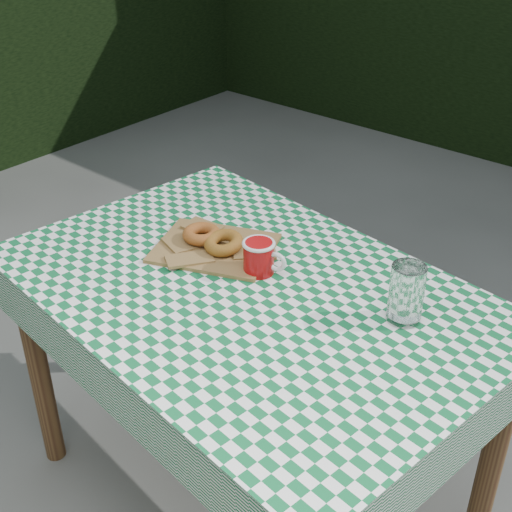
# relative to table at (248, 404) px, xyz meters

# --- Properties ---
(table) EXTENTS (1.30, 0.95, 0.75)m
(table) POSITION_rel_table_xyz_m (0.00, 0.00, 0.00)
(table) COLOR #512F1C
(table) RESTS_ON ground
(tablecloth) EXTENTS (1.32, 0.98, 0.01)m
(tablecloth) POSITION_rel_table_xyz_m (0.00, 0.00, 0.38)
(tablecloth) COLOR #0E5C2F
(tablecloth) RESTS_ON table
(paper_bag) EXTENTS (0.37, 0.34, 0.02)m
(paper_bag) POSITION_rel_table_xyz_m (-0.18, 0.08, 0.39)
(paper_bag) COLOR olive
(paper_bag) RESTS_ON tablecloth
(bagel_front) EXTENTS (0.13, 0.13, 0.03)m
(bagel_front) POSITION_rel_table_xyz_m (-0.23, 0.08, 0.41)
(bagel_front) COLOR #A05B21
(bagel_front) RESTS_ON paper_bag
(bagel_back) EXTENTS (0.11, 0.11, 0.03)m
(bagel_back) POSITION_rel_table_xyz_m (-0.15, 0.08, 0.41)
(bagel_back) COLOR #885F1C
(bagel_back) RESTS_ON paper_bag
(coffee_mug) EXTENTS (0.19, 0.19, 0.09)m
(coffee_mug) POSITION_rel_table_xyz_m (-0.02, 0.07, 0.42)
(coffee_mug) COLOR #9A090B
(coffee_mug) RESTS_ON tablecloth
(drinking_glass) EXTENTS (0.09, 0.09, 0.14)m
(drinking_glass) POSITION_rel_table_xyz_m (0.36, 0.12, 0.45)
(drinking_glass) COLOR white
(drinking_glass) RESTS_ON tablecloth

